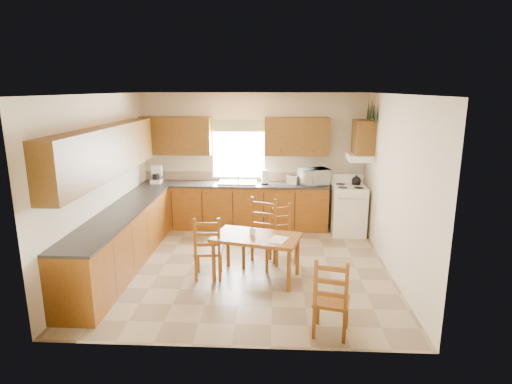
{
  "coord_description": "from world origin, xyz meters",
  "views": [
    {
      "loc": [
        0.48,
        -6.4,
        2.79
      ],
      "look_at": [
        0.15,
        0.3,
        1.15
      ],
      "focal_mm": 30.0,
      "sensor_mm": 36.0,
      "label": 1
    }
  ],
  "objects_px": {
    "stove": "(348,211)",
    "microwave": "(314,177)",
    "chair_near_left": "(208,247)",
    "chair_far_right": "(283,235)",
    "chair_near_right": "(332,296)",
    "chair_far_left": "(259,234)",
    "dining_table": "(256,257)"
  },
  "relations": [
    {
      "from": "chair_near_left",
      "to": "chair_near_right",
      "type": "relative_size",
      "value": 1.02
    },
    {
      "from": "chair_near_right",
      "to": "chair_far_right",
      "type": "xyz_separation_m",
      "value": [
        -0.53,
        2.08,
        -0.0
      ]
    },
    {
      "from": "chair_near_right",
      "to": "chair_far_right",
      "type": "relative_size",
      "value": 1.01
    },
    {
      "from": "dining_table",
      "to": "microwave",
      "type": "bearing_deg",
      "value": 80.72
    },
    {
      "from": "chair_far_left",
      "to": "chair_far_right",
      "type": "xyz_separation_m",
      "value": [
        0.38,
        0.2,
        -0.07
      ]
    },
    {
      "from": "chair_near_right",
      "to": "chair_far_left",
      "type": "relative_size",
      "value": 0.88
    },
    {
      "from": "microwave",
      "to": "dining_table",
      "type": "relative_size",
      "value": 0.42
    },
    {
      "from": "chair_near_left",
      "to": "chair_far_right",
      "type": "height_order",
      "value": "chair_near_left"
    },
    {
      "from": "dining_table",
      "to": "chair_far_left",
      "type": "distance_m",
      "value": 0.48
    },
    {
      "from": "stove",
      "to": "microwave",
      "type": "distance_m",
      "value": 0.93
    },
    {
      "from": "chair_far_left",
      "to": "stove",
      "type": "bearing_deg",
      "value": 63.61
    },
    {
      "from": "stove",
      "to": "chair_near_right",
      "type": "xyz_separation_m",
      "value": [
        -0.75,
        -3.56,
        0.01
      ]
    },
    {
      "from": "dining_table",
      "to": "chair_near_right",
      "type": "relative_size",
      "value": 1.31
    },
    {
      "from": "chair_near_left",
      "to": "chair_far_left",
      "type": "height_order",
      "value": "chair_far_left"
    },
    {
      "from": "chair_far_left",
      "to": "chair_far_right",
      "type": "height_order",
      "value": "chair_far_left"
    },
    {
      "from": "stove",
      "to": "microwave",
      "type": "height_order",
      "value": "microwave"
    },
    {
      "from": "chair_near_left",
      "to": "chair_far_left",
      "type": "distance_m",
      "value": 0.86
    },
    {
      "from": "dining_table",
      "to": "chair_near_left",
      "type": "bearing_deg",
      "value": -166.14
    },
    {
      "from": "chair_near_right",
      "to": "chair_far_left",
      "type": "height_order",
      "value": "chair_far_left"
    },
    {
      "from": "chair_near_right",
      "to": "chair_near_left",
      "type": "bearing_deg",
      "value": -28.02
    },
    {
      "from": "chair_near_right",
      "to": "chair_far_right",
      "type": "height_order",
      "value": "chair_near_right"
    },
    {
      "from": "dining_table",
      "to": "chair_far_left",
      "type": "height_order",
      "value": "chair_far_left"
    },
    {
      "from": "stove",
      "to": "chair_near_left",
      "type": "bearing_deg",
      "value": -138.24
    },
    {
      "from": "microwave",
      "to": "chair_near_right",
      "type": "distance_m",
      "value": 3.87
    },
    {
      "from": "dining_table",
      "to": "chair_far_right",
      "type": "xyz_separation_m",
      "value": [
        0.4,
        0.63,
        0.14
      ]
    },
    {
      "from": "chair_near_left",
      "to": "dining_table",
      "type": "bearing_deg",
      "value": 175.01
    },
    {
      "from": "stove",
      "to": "microwave",
      "type": "xyz_separation_m",
      "value": [
        -0.66,
        0.26,
        0.61
      ]
    },
    {
      "from": "stove",
      "to": "chair_far_right",
      "type": "xyz_separation_m",
      "value": [
        -1.28,
        -1.48,
        0.0
      ]
    },
    {
      "from": "chair_near_right",
      "to": "chair_far_left",
      "type": "distance_m",
      "value": 2.1
    },
    {
      "from": "microwave",
      "to": "chair_far_right",
      "type": "height_order",
      "value": "microwave"
    },
    {
      "from": "chair_far_right",
      "to": "chair_far_left",
      "type": "bearing_deg",
      "value": -172.88
    },
    {
      "from": "microwave",
      "to": "dining_table",
      "type": "bearing_deg",
      "value": -134.83
    }
  ]
}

